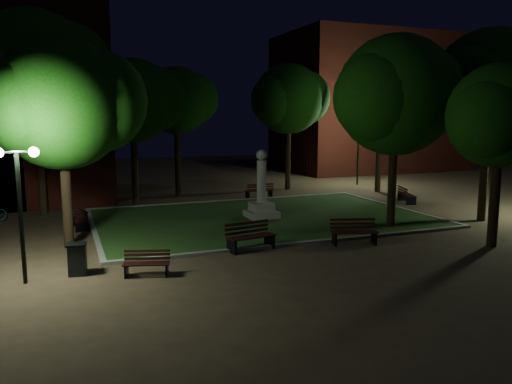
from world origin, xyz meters
TOP-DOWN VIEW (x-y plane):
  - ground at (0.00, 0.00)m, footprint 80.00×80.00m
  - lawn at (0.00, 2.00)m, footprint 15.00×10.00m
  - lawn_kerb at (0.00, 2.00)m, footprint 15.40×10.40m
  - monument at (0.00, 2.00)m, footprint 1.40×1.40m
  - building_far at (18.00, 20.00)m, footprint 16.00×10.00m
  - tree_west at (-8.49, -0.24)m, footprint 5.83×4.76m
  - tree_north_wl at (-4.91, 8.03)m, footprint 5.51×4.50m
  - tree_north_er at (5.41, 10.45)m, footprint 5.59×4.57m
  - tree_ne at (10.36, 7.34)m, footprint 5.20×4.24m
  - tree_east at (9.49, -2.15)m, footprint 6.35×5.18m
  - tree_se at (6.21, -5.85)m, footprint 4.68×3.82m
  - tree_nw at (-9.54, 6.86)m, footprint 6.96×5.68m
  - tree_far_north at (-2.02, 10.44)m, footprint 4.95×4.04m
  - tree_extra at (4.64, -1.86)m, footprint 6.22×5.08m
  - lamppost_sw at (-9.87, -4.12)m, footprint 1.18×0.28m
  - lamppost_ne at (10.91, 10.73)m, footprint 1.18×0.28m
  - bench_near_left at (-2.49, -3.05)m, footprint 1.92×0.96m
  - bench_near_right at (1.48, -3.71)m, footprint 1.84×1.09m
  - bench_west_near at (-6.46, -4.68)m, footprint 1.48×0.87m
  - bench_left_side at (-8.19, 2.87)m, footprint 0.93×1.61m
  - bench_right_side at (9.22, 3.16)m, footprint 1.10×1.75m
  - bench_far_side at (2.12, 7.60)m, footprint 1.67×0.63m
  - trash_bin at (-8.42, -3.82)m, footprint 0.64×0.64m

SIDE VIEW (x-z plane):
  - ground at x=0.00m, z-range 0.00..0.00m
  - lawn at x=0.00m, z-range 0.00..0.08m
  - lawn_kerb at x=0.00m, z-range 0.00..0.12m
  - bench_west_near at x=-6.46m, z-range -0.02..0.74m
  - bench_left_side at x=-8.19m, z-range -0.02..0.81m
  - bench_far_side at x=2.12m, z-range -0.03..0.88m
  - bench_right_side at x=9.22m, z-range -0.03..0.88m
  - bench_near_right at x=1.48m, z-range -0.03..0.93m
  - bench_near_left at x=-2.49m, z-range -0.03..0.98m
  - trash_bin at x=-8.42m, z-range 0.01..0.99m
  - monument at x=0.00m, z-range -0.64..2.56m
  - lamppost_sw at x=-9.87m, z-range 0.83..4.78m
  - lamppost_ne at x=10.91m, z-range 0.90..5.46m
  - tree_se at x=6.21m, z-range 1.45..8.20m
  - tree_ne at x=10.36m, z-range 1.43..8.54m
  - tree_west at x=-8.49m, z-range 1.44..9.08m
  - tree_north_wl at x=-4.91m, z-range 1.70..9.60m
  - tree_extra at x=4.64m, z-range 1.57..9.80m
  - tree_far_north at x=-2.02m, z-range 1.86..9.64m
  - tree_north_er at x=5.41m, z-range 1.83..10.06m
  - building_far at x=18.00m, z-range 0.00..12.00m
  - tree_east at x=9.49m, z-range 1.77..10.49m
  - tree_nw at x=-9.54m, z-range 2.09..11.95m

